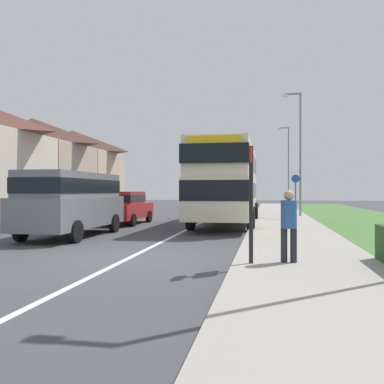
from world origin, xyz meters
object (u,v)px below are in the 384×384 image
double_decker_bus (227,180)px  parked_car_red (124,206)px  street_lamp_far (288,161)px  street_lamp_mid (299,146)px  street_lamp_near (383,60)px  parked_van_grey (72,199)px  cycle_route_sign (296,195)px  pedestrian_at_stop (289,222)px  bus_stop_sign (251,196)px

double_decker_bus → parked_car_red: (-5.04, -0.36, -1.26)m
double_decker_bus → street_lamp_far: bearing=80.6°
parked_car_red → street_lamp_mid: bearing=36.2°
street_lamp_mid → street_lamp_far: 17.81m
street_lamp_near → street_lamp_far: size_ratio=0.82×
street_lamp_near → street_lamp_far: 36.31m
parked_van_grey → cycle_route_sign: size_ratio=2.16×
pedestrian_at_stop → double_decker_bus: bearing=102.3°
double_decker_bus → parked_car_red: bearing=-175.9°
cycle_route_sign → street_lamp_near: bearing=-88.6°
double_decker_bus → parked_van_grey: bearing=-130.2°
bus_stop_sign → cycle_route_sign: 14.62m
cycle_route_sign → street_lamp_far: size_ratio=0.31×
double_decker_bus → cycle_route_sign: 4.93m
double_decker_bus → cycle_route_sign: size_ratio=4.04×
parked_car_red → bus_stop_sign: (6.60, -10.67, 0.66)m
bus_stop_sign → street_lamp_near: 3.53m
parked_van_grey → parked_car_red: (-0.03, 5.57, -0.48)m
cycle_route_sign → street_lamp_mid: bearing=82.4°
bus_stop_sign → pedestrian_at_stop: bearing=17.9°
parked_van_grey → street_lamp_far: size_ratio=0.67×
double_decker_bus → street_lamp_near: street_lamp_near is taller
cycle_route_sign → street_lamp_mid: street_lamp_mid is taller
bus_stop_sign → street_lamp_mid: size_ratio=0.34×
cycle_route_sign → street_lamp_near: street_lamp_near is taller
pedestrian_at_stop → parked_van_grey: bearing=146.7°
cycle_route_sign → pedestrian_at_stop: bearing=-94.3°
street_lamp_near → street_lamp_far: street_lamp_far is taller
double_decker_bus → bus_stop_sign: (1.56, -11.02, -0.60)m
pedestrian_at_stop → street_lamp_far: (1.61, 34.68, 3.64)m
pedestrian_at_stop → cycle_route_sign: bearing=85.7°
parked_van_grey → parked_car_red: parked_van_grey is taller
pedestrian_at_stop → street_lamp_near: street_lamp_near is taller
parked_van_grey → street_lamp_mid: size_ratio=0.72×
cycle_route_sign → street_lamp_mid: size_ratio=0.33×
pedestrian_at_stop → street_lamp_far: street_lamp_far is taller
parked_car_red → pedestrian_at_stop: (7.40, -10.41, 0.09)m
street_lamp_far → cycle_route_sign: bearing=-91.5°
pedestrian_at_stop → street_lamp_far: size_ratio=0.21×
double_decker_bus → bus_stop_sign: bearing=-81.9°
cycle_route_sign → double_decker_bus: bearing=-134.6°
bus_stop_sign → parked_van_grey: bearing=142.2°
double_decker_bus → pedestrian_at_stop: (2.35, -10.77, -1.17)m
street_lamp_near → street_lamp_mid: 18.50m
parked_van_grey → bus_stop_sign: (6.57, -5.09, 0.18)m
bus_stop_sign → cycle_route_sign: bearing=82.7°
parked_car_red → street_lamp_mid: 11.47m
street_lamp_near → cycle_route_sign: bearing=91.4°
bus_stop_sign → street_lamp_near: size_ratio=0.39×
parked_car_red → street_lamp_far: bearing=69.6°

